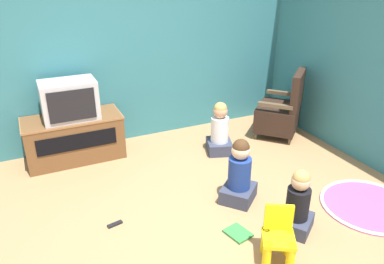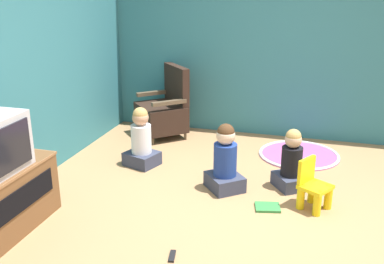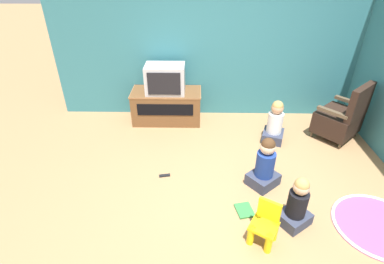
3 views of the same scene
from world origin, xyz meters
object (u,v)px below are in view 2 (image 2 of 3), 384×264
(yellow_kid_chair, at_px, (313,189))
(child_watching_center, at_px, (291,163))
(black_armchair, at_px, (164,110))
(book, at_px, (268,207))
(remote_control, at_px, (172,256))
(child_watching_right, at_px, (225,161))
(child_watching_left, at_px, (141,141))

(yellow_kid_chair, bearing_deg, child_watching_center, 61.95)
(black_armchair, xyz_separation_m, child_watching_center, (-1.19, -1.82, -0.09))
(black_armchair, height_order, book, black_armchair)
(remote_control, bearing_deg, book, -42.94)
(black_armchair, bearing_deg, yellow_kid_chair, 9.78)
(child_watching_right, height_order, book, child_watching_right)
(child_watching_left, height_order, child_watching_right, child_watching_right)
(black_armchair, relative_size, child_watching_left, 1.38)
(child_watching_left, relative_size, child_watching_right, 0.98)
(child_watching_left, height_order, book, child_watching_left)
(child_watching_right, bearing_deg, black_armchair, -0.72)
(black_armchair, distance_m, child_watching_center, 2.18)
(black_armchair, height_order, child_watching_center, black_armchair)
(child_watching_right, bearing_deg, child_watching_left, 31.40)
(yellow_kid_chair, bearing_deg, child_watching_left, 105.83)
(black_armchair, height_order, remote_control, black_armchair)
(yellow_kid_chair, height_order, child_watching_center, child_watching_center)
(yellow_kid_chair, height_order, book, yellow_kid_chair)
(book, bearing_deg, child_watching_right, -44.55)
(child_watching_right, bearing_deg, remote_control, 134.04)
(child_watching_left, xyz_separation_m, child_watching_center, (-0.13, -1.72, -0.02))
(book, distance_m, remote_control, 1.18)
(child_watching_center, distance_m, book, 0.61)
(yellow_kid_chair, relative_size, book, 1.79)
(black_armchair, relative_size, child_watching_right, 1.36)
(yellow_kid_chair, height_order, remote_control, yellow_kid_chair)
(black_armchair, height_order, yellow_kid_chair, black_armchair)
(child_watching_right, bearing_deg, book, -161.61)
(child_watching_right, distance_m, book, 0.64)
(child_watching_center, bearing_deg, child_watching_left, 50.54)
(child_watching_center, relative_size, book, 2.38)
(yellow_kid_chair, distance_m, child_watching_center, 0.46)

